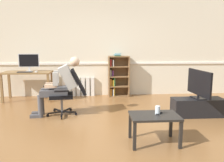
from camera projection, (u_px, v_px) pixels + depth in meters
ground_plane at (107, 128)px, 3.98m from camera, size 18.00×18.00×0.00m
back_wall at (102, 48)px, 6.36m from camera, size 12.00×0.13×2.70m
computer_desk at (28, 76)px, 5.85m from camera, size 1.23×0.59×0.76m
imac_monitor at (29, 61)px, 5.87m from camera, size 0.53×0.14×0.46m
keyboard at (25, 72)px, 5.69m from camera, size 0.36×0.12×0.02m
computer_mouse at (36, 72)px, 5.73m from camera, size 0.06×0.10×0.03m
bookshelf at (117, 76)px, 6.31m from camera, size 0.58×0.29×1.21m
radiator at (78, 87)px, 6.38m from camera, size 0.91×0.08×0.54m
office_chair at (69, 90)px, 4.66m from camera, size 0.83×0.62×0.96m
person_seated at (60, 84)px, 4.61m from camera, size 1.03×0.42×1.21m
tv_stand at (197, 107)px, 4.61m from camera, size 1.03×0.37×0.37m
tv_screen at (199, 84)px, 4.53m from camera, size 0.22×0.88×0.58m
coffee_table at (154, 119)px, 3.31m from camera, size 0.71×0.48×0.44m
drinking_glass at (158, 110)px, 3.33m from camera, size 0.07×0.07×0.12m
spare_remote at (159, 113)px, 3.35m from camera, size 0.13×0.14×0.02m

